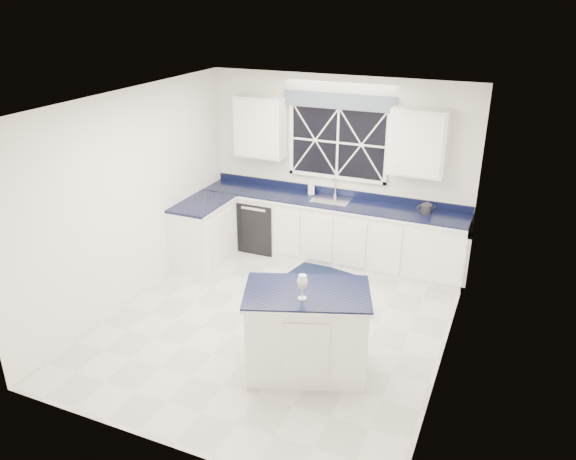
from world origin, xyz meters
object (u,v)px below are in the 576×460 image
at_px(wine_glass, 302,283).
at_px(soap_bottle, 311,188).
at_px(faucet, 335,186).
at_px(island, 307,331).
at_px(dishwasher, 263,223).
at_px(kettle, 427,208).

xyz_separation_m(wine_glass, soap_bottle, (-1.06, 2.99, -0.10)).
relative_size(faucet, soap_bottle, 1.51).
relative_size(faucet, island, 0.21).
bearing_deg(dishwasher, island, -56.20).
xyz_separation_m(dishwasher, faucet, (1.10, 0.19, 0.69)).
distance_m(wine_glass, soap_bottle, 3.17).
distance_m(dishwasher, island, 3.21).
xyz_separation_m(faucet, island, (0.68, -2.86, -0.62)).
height_order(island, kettle, kettle).
bearing_deg(soap_bottle, kettle, -3.79).
xyz_separation_m(dishwasher, wine_glass, (1.79, -2.82, 0.73)).
relative_size(dishwasher, kettle, 3.35).
bearing_deg(wine_glass, soap_bottle, 109.50).
bearing_deg(kettle, dishwasher, 163.91).
height_order(island, soap_bottle, soap_bottle).
xyz_separation_m(faucet, wine_glass, (0.69, -3.02, 0.04)).
height_order(kettle, soap_bottle, soap_bottle).
bearing_deg(dishwasher, faucet, 10.02).
bearing_deg(kettle, faucet, 156.75).
relative_size(wine_glass, soap_bottle, 1.31).
bearing_deg(soap_bottle, island, -69.63).
relative_size(faucet, kettle, 1.23).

